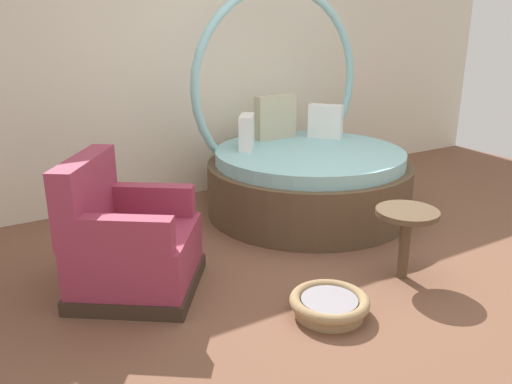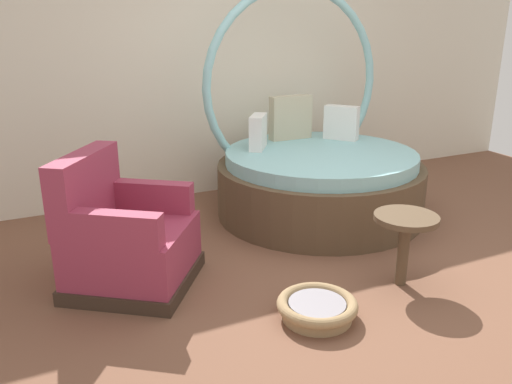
# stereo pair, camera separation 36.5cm
# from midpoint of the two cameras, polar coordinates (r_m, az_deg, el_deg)

# --- Properties ---
(ground_plane) EXTENTS (8.00, 8.00, 0.02)m
(ground_plane) POSITION_cam_midpoint_polar(r_m,az_deg,el_deg) (4.09, 6.82, -7.81)
(ground_plane) COLOR brown
(back_wall) EXTENTS (8.00, 0.12, 2.75)m
(back_wall) POSITION_cam_midpoint_polar(r_m,az_deg,el_deg) (5.59, -7.05, 14.01)
(back_wall) COLOR silver
(back_wall) RESTS_ON ground_plane
(round_daybed) EXTENTS (1.94, 1.94, 2.13)m
(round_daybed) POSITION_cam_midpoint_polar(r_m,az_deg,el_deg) (5.02, 3.27, 2.45)
(round_daybed) COLOR brown
(round_daybed) RESTS_ON ground_plane
(red_armchair) EXTENTS (1.11, 1.11, 0.94)m
(red_armchair) POSITION_cam_midpoint_polar(r_m,az_deg,el_deg) (3.69, -16.58, -5.67)
(red_armchair) COLOR #38281E
(red_armchair) RESTS_ON ground_plane
(pet_basket) EXTENTS (0.51, 0.51, 0.13)m
(pet_basket) POSITION_cam_midpoint_polar(r_m,az_deg,el_deg) (3.38, 4.91, -12.21)
(pet_basket) COLOR #9E7F56
(pet_basket) RESTS_ON ground_plane
(side_table) EXTENTS (0.44, 0.44, 0.52)m
(side_table) POSITION_cam_midpoint_polar(r_m,az_deg,el_deg) (3.77, 13.50, -3.31)
(side_table) COLOR brown
(side_table) RESTS_ON ground_plane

